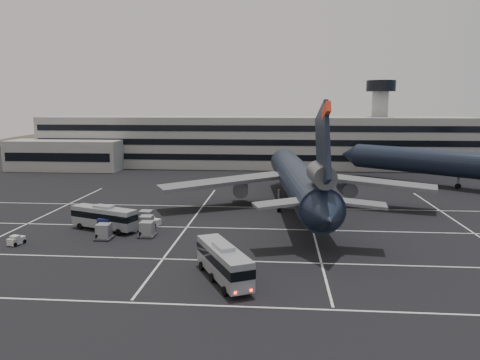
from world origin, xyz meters
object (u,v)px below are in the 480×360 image
Objects in this scene: trijet_main at (298,179)px; tug_a at (16,240)px; bus_near at (224,261)px; uld_cluster at (124,223)px; bus_far at (104,217)px.

trijet_main reaches higher than tug_a.
bus_near is at bearing -3.82° from tug_a.
uld_cluster is at bearing 51.88° from tug_a.
tug_a is 13.86m from uld_cluster.
tug_a is at bearing -152.58° from trijet_main.
tug_a is (-27.56, 9.80, -1.47)m from bus_near.
uld_cluster is at bearing -55.85° from bus_far.
bus_far is 2.80m from uld_cluster.
tug_a is at bearing 153.33° from bus_far.
bus_near is 1.03× the size of bus_far.
trijet_main reaches higher than bus_near.
trijet_main is 25.38× the size of tug_a.
bus_far is (-18.95, 17.40, -0.09)m from bus_near.
tug_a is (-36.11, -22.79, -4.67)m from trijet_main.
bus_near is at bearing -109.54° from trijet_main.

